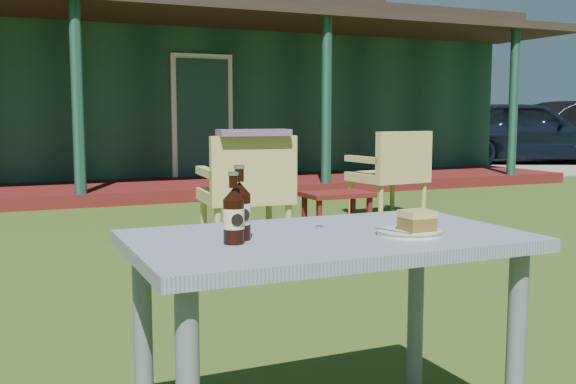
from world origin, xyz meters
name	(u,v)px	position (x,y,z in m)	size (l,w,h in m)	color
ground	(191,318)	(0.00, 0.00, 0.00)	(80.00, 80.00, 0.00)	#334916
pavilion	(47,86)	(0.00, 9.39, 1.61)	(15.80, 8.30, 3.45)	#163B2D
gravel_strip	(533,162)	(10.50, 8.50, 0.01)	(9.00, 6.00, 0.02)	gray
car_near	(524,132)	(9.97, 8.28, 0.72)	(1.70, 4.23, 1.44)	black
cafe_table	(327,266)	(0.00, -1.60, 0.62)	(1.20, 0.70, 0.72)	slate
plate	(409,232)	(0.23, -1.71, 0.73)	(0.20, 0.20, 0.01)	silver
cake_slice	(417,220)	(0.25, -1.72, 0.77)	(0.09, 0.09, 0.06)	brown
fork	(393,231)	(0.16, -1.72, 0.74)	(0.01, 0.14, 0.00)	silver
cola_bottle_near	(240,210)	(-0.28, -1.58, 0.81)	(0.07, 0.07, 0.22)	black
cola_bottle_far	(234,215)	(-0.31, -1.63, 0.80)	(0.06, 0.06, 0.21)	black
bottle_cap	(319,227)	(0.03, -1.49, 0.72)	(0.03, 0.03, 0.01)	silver
armchair_left	(248,185)	(0.94, 1.65, 0.52)	(0.74, 0.70, 0.93)	tan
armchair_right	(393,169)	(2.95, 2.65, 0.52)	(0.74, 0.71, 0.92)	tan
floral_throw	(254,133)	(0.92, 1.46, 0.95)	(0.56, 0.22, 0.05)	#684772
side_table	(337,199)	(1.88, 1.88, 0.34)	(0.60, 0.40, 0.40)	#541614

